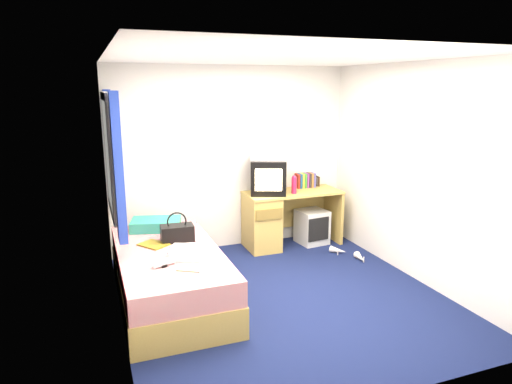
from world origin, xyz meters
name	(u,v)px	position (x,y,z in m)	size (l,w,h in m)	color
ground	(282,297)	(0.00, 0.00, 0.00)	(3.40, 3.40, 0.00)	#0C1438
room_shell	(284,159)	(0.00, 0.00, 1.45)	(3.40, 3.40, 3.40)	white
bed	(170,275)	(-1.10, 0.34, 0.27)	(1.01, 2.00, 0.54)	tan
pillow	(156,224)	(-1.11, 1.06, 0.60)	(0.55, 0.35, 0.12)	#18629C
desk	(273,218)	(0.49, 1.44, 0.41)	(1.30, 0.55, 0.75)	tan
storage_cube	(312,227)	(1.06, 1.39, 0.23)	(0.37, 0.37, 0.47)	silver
crt_tv	(268,177)	(0.42, 1.44, 0.98)	(0.57, 0.56, 0.45)	black
vcr	(268,156)	(0.42, 1.44, 1.25)	(0.45, 0.32, 0.09)	silver
book_row	(305,180)	(1.04, 1.60, 0.85)	(0.27, 0.13, 0.20)	maroon
picture_frame	(317,181)	(1.25, 1.63, 0.82)	(0.02, 0.12, 0.14)	black
pink_water_bottle	(294,186)	(0.73, 1.31, 0.86)	(0.07, 0.07, 0.21)	#DB1E4A
aerosol_can	(284,185)	(0.65, 1.45, 0.84)	(0.05, 0.05, 0.18)	silver
handbag	(177,232)	(-0.96, 0.59, 0.63)	(0.35, 0.21, 0.31)	black
towel	(187,252)	(-0.97, 0.08, 0.59)	(0.30, 0.25, 0.10)	white
magazine	(154,245)	(-1.22, 0.53, 0.55)	(0.21, 0.28, 0.01)	yellow
water_bottle	(164,262)	(-1.21, -0.06, 0.58)	(0.07, 0.07, 0.20)	silver
colour_swatch_fan	(189,270)	(-1.02, -0.25, 0.55)	(0.22, 0.06, 0.01)	yellow
remote_control	(161,264)	(-1.23, -0.03, 0.55)	(0.05, 0.16, 0.02)	black
window_assembly	(112,157)	(-1.55, 0.90, 1.42)	(0.11, 1.42, 1.40)	silver
white_heels	(349,254)	(1.25, 0.73, 0.04)	(0.29, 0.55, 0.09)	silver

